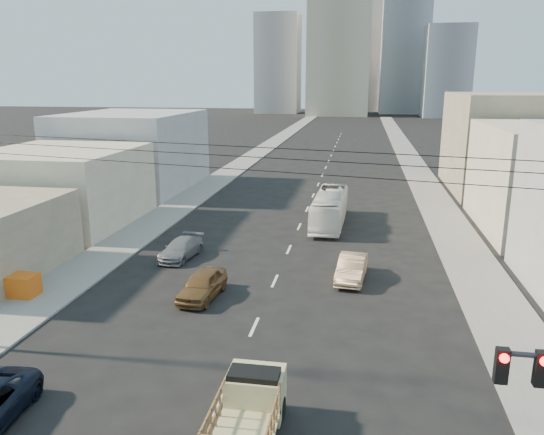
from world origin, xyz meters
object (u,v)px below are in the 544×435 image
(sedan_tan, at_px, (352,268))
(flatbed_pickup, at_px, (249,408))
(sedan_brown, at_px, (202,285))
(city_bus, at_px, (330,208))
(crate_stack, at_px, (20,285))
(sedan_grey, at_px, (181,249))

(sedan_tan, bearing_deg, flatbed_pickup, -95.84)
(flatbed_pickup, bearing_deg, sedan_brown, 114.08)
(flatbed_pickup, height_order, sedan_brown, flatbed_pickup)
(city_bus, height_order, crate_stack, city_bus)
(sedan_brown, relative_size, crate_stack, 2.32)
(sedan_brown, height_order, sedan_grey, sedan_brown)
(sedan_grey, distance_m, crate_stack, 9.92)
(sedan_tan, xyz_separation_m, sedan_grey, (-11.09, 2.10, -0.09))
(crate_stack, bearing_deg, sedan_brown, 9.50)
(flatbed_pickup, distance_m, crate_stack, 17.15)
(sedan_tan, bearing_deg, crate_stack, -156.85)
(sedan_tan, distance_m, crate_stack, 18.23)
(sedan_grey, bearing_deg, crate_stack, -122.49)
(city_bus, bearing_deg, sedan_tan, -78.65)
(sedan_brown, relative_size, sedan_tan, 0.97)
(sedan_tan, distance_m, sedan_grey, 11.29)
(city_bus, height_order, sedan_brown, city_bus)
(sedan_brown, xyz_separation_m, sedan_tan, (7.78, 3.98, -0.00))
(city_bus, bearing_deg, flatbed_pickup, -90.12)
(flatbed_pickup, relative_size, sedan_brown, 1.06)
(flatbed_pickup, bearing_deg, sedan_grey, 115.72)
(sedan_brown, relative_size, sedan_grey, 0.98)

